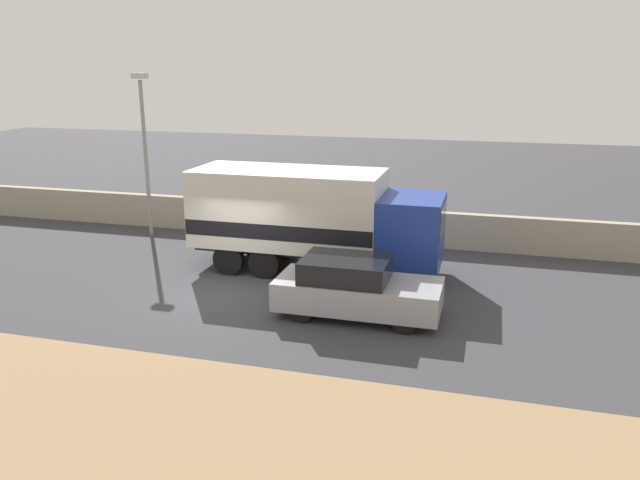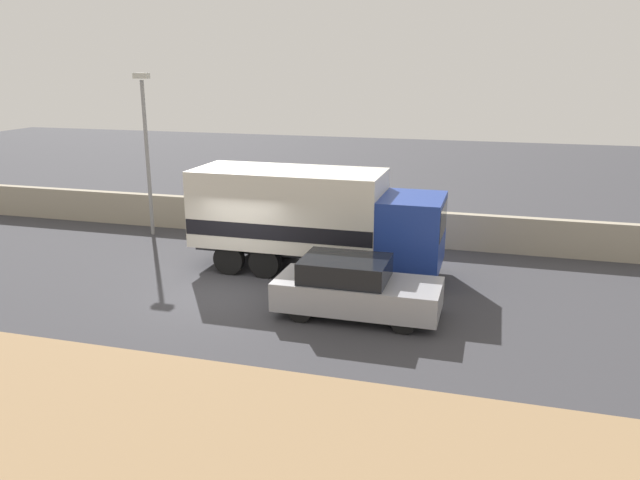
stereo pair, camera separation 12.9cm
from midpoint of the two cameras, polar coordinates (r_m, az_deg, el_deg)
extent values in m
plane|color=#38383D|center=(18.12, -8.94, -4.91)|extent=(80.00, 80.00, 0.00)
cube|color=#937551|center=(12.81, -22.00, -15.03)|extent=(60.00, 5.70, 0.04)
cube|color=#A39984|center=(23.70, -2.62, 1.84)|extent=(60.00, 0.35, 1.29)
cylinder|color=gray|center=(24.42, -15.77, 7.07)|extent=(0.14, 0.14, 5.79)
cube|color=beige|center=(24.18, -16.32, 14.22)|extent=(0.56, 0.28, 0.20)
cube|color=navy|center=(18.90, 8.15, 0.78)|extent=(1.84, 2.46, 2.13)
cube|color=black|center=(18.71, 10.93, 1.84)|extent=(0.06, 2.09, 0.94)
cube|color=#2D2D33|center=(19.95, -3.04, -0.65)|extent=(5.92, 1.38, 0.25)
cube|color=silver|center=(19.62, -3.10, 3.01)|extent=(5.92, 2.52, 2.37)
cube|color=black|center=(19.74, -3.08, 1.56)|extent=(5.89, 2.54, 0.47)
cylinder|color=black|center=(20.19, 8.44, -1.26)|extent=(0.97, 0.28, 0.97)
cylinder|color=black|center=(18.19, 7.59, -3.15)|extent=(0.97, 0.28, 0.97)
cylinder|color=black|center=(21.51, -6.26, -0.12)|extent=(0.97, 0.28, 0.97)
cylinder|color=black|center=(19.64, -8.53, -1.75)|extent=(0.97, 0.28, 0.97)
cylinder|color=black|center=(21.11, -3.27, -0.36)|extent=(0.97, 0.28, 0.97)
cylinder|color=black|center=(19.20, -5.29, -2.05)|extent=(0.97, 0.28, 0.97)
cube|color=#9E9EA3|center=(16.24, 3.30, -4.94)|extent=(4.26, 1.81, 0.75)
cube|color=black|center=(16.09, 2.15, -2.64)|extent=(2.21, 1.67, 0.57)
cylinder|color=black|center=(16.87, 8.25, -5.35)|extent=(0.62, 0.20, 0.62)
cylinder|color=black|center=(15.42, 7.48, -7.40)|extent=(0.62, 0.20, 0.62)
cylinder|color=black|center=(17.35, -0.44, -4.57)|extent=(0.62, 0.20, 0.62)
cylinder|color=black|center=(15.95, -1.99, -6.46)|extent=(0.62, 0.20, 0.62)
camera|label=1|loc=(0.06, -90.21, -0.06)|focal=35.00mm
camera|label=2|loc=(0.06, 89.79, 0.06)|focal=35.00mm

